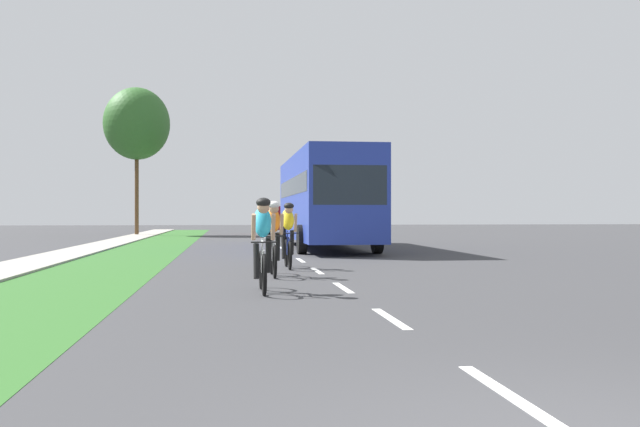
% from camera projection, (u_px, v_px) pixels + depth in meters
% --- Properties ---
extents(ground_plane, '(120.00, 120.00, 0.00)m').
position_uv_depth(ground_plane, '(290.00, 254.00, 23.46)').
color(ground_plane, '#38383A').
extents(grass_verge, '(2.78, 70.00, 0.01)m').
position_uv_depth(grass_verge, '(136.00, 255.00, 22.83)').
color(grass_verge, '#2D6026').
rests_on(grass_verge, ground_plane).
extents(sidewalk_concrete, '(1.60, 70.00, 0.10)m').
position_uv_depth(sidewalk_concrete, '(66.00, 255.00, 22.55)').
color(sidewalk_concrete, '#9E998E').
rests_on(sidewalk_concrete, ground_plane).
extents(lane_markings_center, '(0.12, 54.07, 0.01)m').
position_uv_depth(lane_markings_center, '(281.00, 248.00, 27.43)').
color(lane_markings_center, white).
rests_on(lane_markings_center, ground_plane).
extents(cyclist_lead, '(0.42, 1.72, 1.58)m').
position_uv_depth(cyclist_lead, '(263.00, 244.00, 11.85)').
color(cyclist_lead, black).
rests_on(cyclist_lead, ground_plane).
extents(cyclist_trailing, '(0.42, 1.72, 1.58)m').
position_uv_depth(cyclist_trailing, '(273.00, 238.00, 14.90)').
color(cyclist_trailing, black).
rests_on(cyclist_trailing, ground_plane).
extents(cyclist_distant, '(0.42, 1.72, 1.58)m').
position_uv_depth(cyclist_distant, '(288.00, 235.00, 17.11)').
color(cyclist_distant, black).
rests_on(cyclist_distant, ground_plane).
extents(bus_blue, '(2.78, 11.60, 3.48)m').
position_uv_depth(bus_blue, '(324.00, 196.00, 27.04)').
color(bus_blue, '#23389E').
rests_on(bus_blue, ground_plane).
extents(suv_maroon, '(2.15, 4.70, 1.79)m').
position_uv_depth(suv_maroon, '(282.00, 219.00, 45.94)').
color(suv_maroon, maroon).
rests_on(suv_maroon, ground_plane).
extents(street_tree_far, '(4.01, 4.01, 9.04)m').
position_uv_depth(street_tree_far, '(137.00, 124.00, 43.51)').
color(street_tree_far, brown).
rests_on(street_tree_far, ground_plane).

